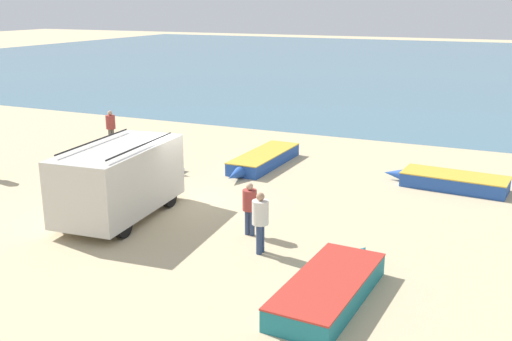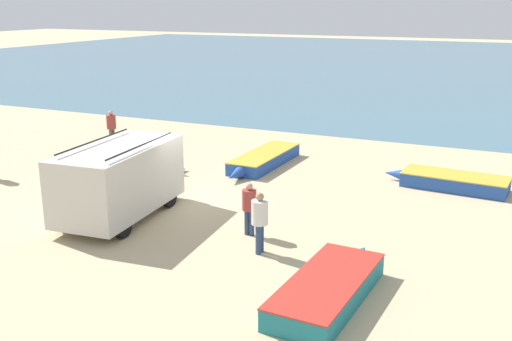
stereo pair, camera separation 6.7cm
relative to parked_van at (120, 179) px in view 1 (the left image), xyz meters
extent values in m
plane|color=tan|center=(0.78, 2.03, -1.26)|extent=(200.00, 200.00, 0.00)
cube|color=#477084|center=(0.78, 54.03, -1.26)|extent=(120.00, 80.00, 0.01)
cube|color=beige|center=(0.00, -0.03, 0.02)|extent=(2.54, 4.79, 2.01)
cube|color=black|center=(-0.20, 2.33, -0.53)|extent=(1.98, 0.27, 0.90)
cube|color=#1E232D|center=(-0.19, 2.25, 0.63)|extent=(1.89, 0.22, 0.64)
cylinder|color=black|center=(-1.06, 1.32, -0.88)|extent=(0.28, 0.78, 0.76)
cylinder|color=black|center=(0.82, 1.48, -0.88)|extent=(0.28, 0.78, 0.76)
cylinder|color=black|center=(-0.82, -1.54, -0.88)|extent=(0.28, 0.78, 0.76)
cylinder|color=black|center=(1.07, -1.38, -0.88)|extent=(0.28, 0.78, 0.76)
cylinder|color=black|center=(-0.83, -0.10, 1.15)|extent=(0.37, 3.79, 0.05)
cylinder|color=black|center=(0.84, 0.04, 1.15)|extent=(0.37, 3.79, 0.05)
cube|color=#234CA3|center=(9.21, 7.50, -1.01)|extent=(3.77, 1.76, 0.49)
cone|color=#234CA3|center=(6.98, 7.69, -1.01)|extent=(0.84, 0.53, 0.47)
cube|color=gold|center=(9.21, 7.50, -0.83)|extent=(0.31, 1.36, 0.05)
cube|color=gold|center=(9.21, 7.50, -0.75)|extent=(3.81, 1.78, 0.04)
cube|color=#234CA3|center=(1.57, 7.63, -1.01)|extent=(1.45, 4.40, 0.49)
cone|color=#234CA3|center=(1.51, 4.96, -1.01)|extent=(0.49, 0.97, 0.47)
cube|color=gold|center=(1.57, 7.63, -0.83)|extent=(1.24, 0.23, 0.05)
cube|color=gold|center=(1.57, 7.63, -0.75)|extent=(1.47, 4.45, 0.04)
cube|color=#1E757F|center=(7.64, -2.56, -1.01)|extent=(1.72, 3.97, 0.51)
cone|color=#1E757F|center=(7.77, -0.19, -1.01)|extent=(0.53, 0.88, 0.49)
cube|color=#B22D23|center=(7.64, -2.56, -0.81)|extent=(1.40, 0.27, 0.05)
cube|color=#B22D23|center=(7.64, -2.56, -0.73)|extent=(1.74, 4.00, 0.04)
cube|color=navy|center=(-3.03, 4.87, -0.99)|extent=(3.38, 1.36, 0.53)
cone|color=navy|center=(-0.97, 4.86, -0.99)|extent=(0.74, 0.51, 0.51)
cube|color=gold|center=(-3.03, 4.87, -0.79)|extent=(0.21, 1.24, 0.05)
cube|color=gold|center=(-3.03, 4.87, -0.71)|extent=(3.41, 1.37, 0.04)
cylinder|color=#5B564C|center=(-6.40, 7.89, -0.85)|extent=(0.15, 0.15, 0.81)
cylinder|color=#5B564C|center=(-6.43, 7.73, -0.85)|extent=(0.15, 0.15, 0.81)
cylinder|color=#993833|center=(-6.41, 7.81, -0.13)|extent=(0.44, 0.44, 0.64)
sphere|color=tan|center=(-6.41, 7.81, 0.30)|extent=(0.22, 0.22, 0.22)
cylinder|color=navy|center=(5.13, -0.65, -0.84)|extent=(0.16, 0.16, 0.83)
cylinder|color=navy|center=(5.13, -0.82, -0.84)|extent=(0.16, 0.16, 0.83)
cylinder|color=silver|center=(5.13, -0.73, -0.10)|extent=(0.45, 0.45, 0.66)
sphere|color=tan|center=(5.13, -0.73, 0.35)|extent=(0.23, 0.23, 0.23)
cylinder|color=navy|center=(4.24, 0.32, -0.88)|extent=(0.14, 0.14, 0.77)
cylinder|color=navy|center=(4.40, 0.33, -0.88)|extent=(0.14, 0.14, 0.77)
cylinder|color=#993833|center=(4.32, 0.32, -0.19)|extent=(0.42, 0.42, 0.61)
sphere|color=tan|center=(4.32, 0.32, 0.22)|extent=(0.21, 0.21, 0.21)
camera|label=1|loc=(11.28, -14.49, 5.34)|focal=42.00mm
camera|label=2|loc=(11.34, -14.46, 5.34)|focal=42.00mm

